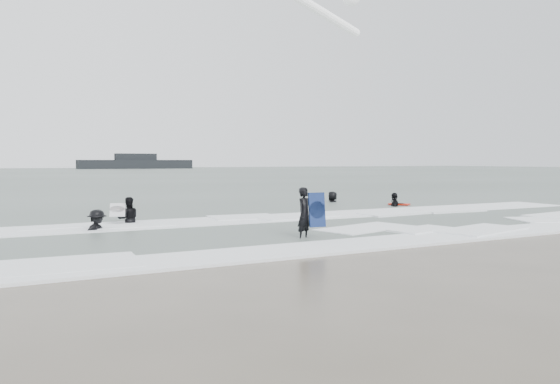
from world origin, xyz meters
name	(u,v)px	position (x,y,z in m)	size (l,w,h in m)	color
ground	(363,241)	(0.00, 0.00, 0.00)	(320.00, 320.00, 0.00)	brown
sea	(65,174)	(0.00, 80.00, 0.06)	(320.00, 320.00, 0.00)	#47544C
surfer_centre	(305,240)	(-1.30, 0.94, 0.00)	(0.54, 0.36, 1.49)	black
surfer_wading	(129,225)	(-4.92, 6.88, 0.00)	(0.73, 0.57, 1.51)	black
surfer_breaker	(97,232)	(-6.21, 5.24, 0.00)	(1.01, 0.58, 1.56)	black
surfer_right_near	(394,207)	(7.81, 8.35, 0.00)	(1.08, 0.45, 1.85)	black
surfer_right_far	(333,203)	(6.57, 11.85, 0.00)	(0.86, 0.56, 1.76)	black
surf_foam	(298,226)	(0.00, 3.70, 0.04)	(30.03, 9.06, 0.09)	white
bodyboards	(291,207)	(0.68, 5.41, 0.50)	(14.44, 8.52, 1.25)	#101E4A
vessel_horizon	(136,163)	(23.23, 136.29, 1.51)	(29.92, 5.34, 4.06)	black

